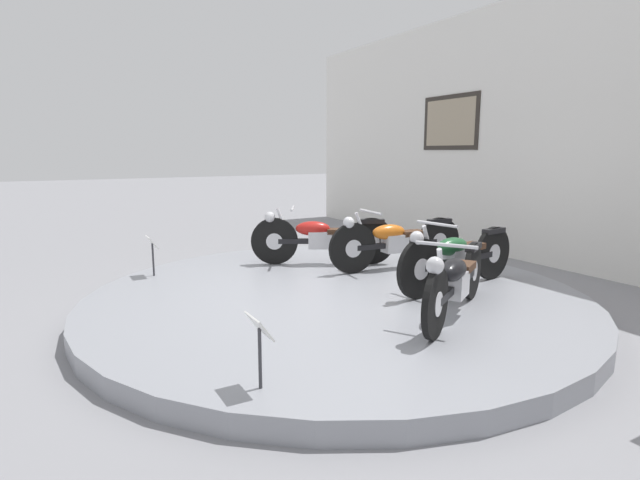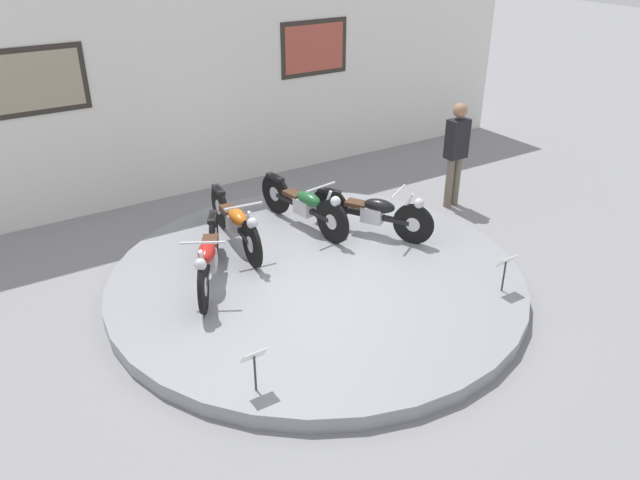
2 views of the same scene
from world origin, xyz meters
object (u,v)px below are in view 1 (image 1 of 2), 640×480
Objects in this scene: motorcycle_red at (320,237)px; info_placard_front_centre at (259,336)px; motorcycle_green at (457,255)px; motorcycle_black at (455,279)px; info_placard_front_left at (152,247)px; motorcycle_orange at (395,240)px.

motorcycle_red is 3.47× the size of info_placard_front_centre.
info_placard_front_centre is (3.06, -2.17, -0.02)m from motorcycle_red.
motorcycle_black is (0.74, -0.74, -0.02)m from motorcycle_green.
motorcycle_green is 1.05m from motorcycle_black.
motorcycle_red is 0.89× the size of motorcycle_green.
motorcycle_black is at bearing 101.62° from info_placard_front_centre.
motorcycle_green is 3.15m from info_placard_front_centre.
info_placard_front_left is at bearing -128.64° from motorcycle_green.
motorcycle_red and motorcycle_green have the same top height.
motorcycle_green is at bearing 51.36° from info_placard_front_left.
motorcycle_black is at bearing -21.49° from motorcycle_orange.
info_placard_front_centre is at bearing -51.38° from motorcycle_orange.
motorcycle_red is 0.89× the size of motorcycle_orange.
motorcycle_black is (2.62, -0.00, -0.02)m from motorcycle_red.
motorcycle_red is 2.62m from motorcycle_black.
motorcycle_orange reaches higher than info_placard_front_left.
motorcycle_red is 3.76m from info_placard_front_centre.
motorcycle_black is at bearing 35.32° from info_placard_front_left.
info_placard_front_left is at bearing -101.68° from motorcycle_red.
motorcycle_green is 3.89× the size of info_placard_front_left.
motorcycle_red is 2.22m from info_placard_front_left.
motorcycle_orange is 1.14m from motorcycle_green.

